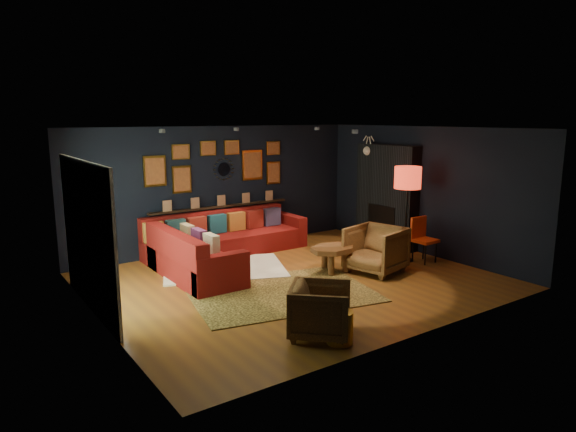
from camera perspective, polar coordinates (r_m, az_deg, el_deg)
floor at (r=8.95m, az=0.70°, el=-7.18°), size 6.50×6.50×0.00m
room_walls at (r=8.59m, az=0.72°, el=2.97°), size 6.50×6.50×6.50m
sectional at (r=10.05m, az=-8.17°, el=-3.34°), size 3.41×2.69×0.86m
ledge at (r=10.96m, az=-7.43°, el=1.07°), size 3.20×0.12×0.04m
gallery_wall at (r=10.87m, az=-7.70°, el=5.70°), size 3.15×0.04×1.02m
sunburst_mirror at (r=10.94m, az=-7.16°, el=5.18°), size 0.47×0.16×0.47m
fireplace at (r=11.35m, az=10.87°, el=1.82°), size 0.31×1.60×2.20m
deer_head at (r=11.62m, az=9.45°, el=7.20°), size 0.50×0.28×0.45m
sliding_door at (r=7.91m, az=-21.36°, el=-2.14°), size 0.06×2.80×2.20m
ceiling_spots at (r=9.17m, az=-2.20°, el=9.54°), size 3.30×2.50×0.06m
shag_rug at (r=9.67m, az=-7.11°, el=-5.78°), size 2.63×2.30×0.03m
leopard_rug at (r=8.33m, az=-0.71°, el=-8.53°), size 3.19×2.56×0.02m
coffee_table at (r=9.33m, az=5.01°, el=-3.95°), size 0.95×0.74×0.45m
pouf at (r=8.78m, az=-7.12°, el=-6.24°), size 0.53×0.53×0.35m
armchair_left at (r=6.68m, az=3.62°, el=-10.15°), size 1.02×1.02×0.77m
armchair_right at (r=9.44m, az=9.73°, el=-3.44°), size 1.04×1.08×0.93m
gold_stool at (r=6.58m, az=5.79°, el=-12.18°), size 0.33×0.33×0.42m
orange_chair at (r=10.32m, az=14.67°, el=-2.12°), size 0.42×0.42×0.87m
floor_lamp at (r=10.08m, az=13.15°, el=3.78°), size 0.51×0.51×1.86m
dog at (r=7.61m, az=2.94°, el=-8.76°), size 1.44×1.10×0.41m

